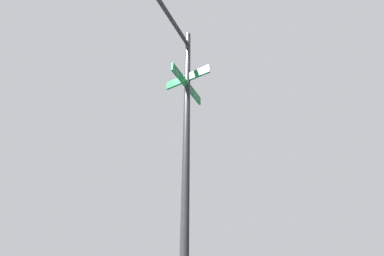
% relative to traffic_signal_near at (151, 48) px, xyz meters
% --- Properties ---
extents(traffic_signal_near, '(2.77, 2.08, 6.35)m').
position_rel_traffic_signal_near_xyz_m(traffic_signal_near, '(0.00, 0.00, 0.00)').
color(traffic_signal_near, black).
rests_on(traffic_signal_near, ground_plane).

